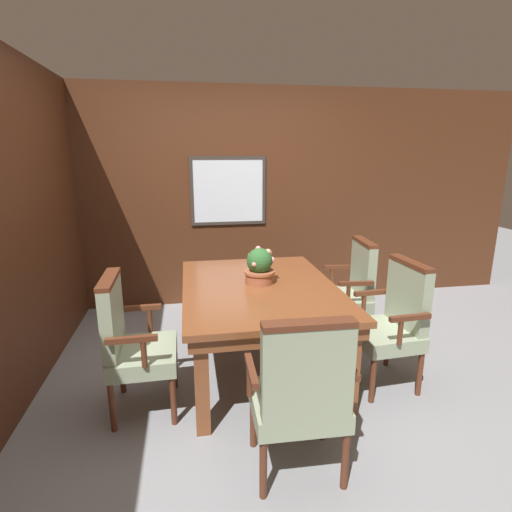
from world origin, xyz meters
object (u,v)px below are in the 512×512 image
at_px(chair_head_near, 301,392).
at_px(chair_right_near, 393,319).
at_px(dining_table, 259,296).
at_px(chair_left_near, 131,340).
at_px(potted_plant, 260,266).
at_px(chair_right_far, 351,287).

relative_size(chair_head_near, chair_right_near, 1.00).
distance_m(chair_head_near, chair_right_near, 1.23).
relative_size(dining_table, chair_left_near, 1.69).
bearing_deg(chair_left_near, chair_head_near, -129.74).
height_order(chair_head_near, chair_right_near, same).
height_order(dining_table, chair_head_near, chair_head_near).
distance_m(chair_head_near, potted_plant, 1.27).
relative_size(chair_left_near, chair_right_near, 1.00).
xyz_separation_m(chair_right_near, potted_plant, (-0.94, 0.43, 0.34)).
bearing_deg(potted_plant, chair_right_far, 19.12).
bearing_deg(potted_plant, chair_head_near, -90.07).
bearing_deg(chair_head_near, dining_table, -87.68).
relative_size(chair_left_near, chair_right_far, 1.00).
bearing_deg(dining_table, potted_plant, 76.42).
bearing_deg(chair_right_near, chair_left_near, -93.05).
xyz_separation_m(dining_table, potted_plant, (0.02, 0.06, 0.23)).
bearing_deg(chair_left_near, chair_right_near, -90.09).
height_order(dining_table, chair_right_near, chair_right_near).
distance_m(dining_table, chair_right_near, 1.03).
height_order(chair_right_far, chair_right_near, same).
bearing_deg(potted_plant, chair_left_near, -154.82).
xyz_separation_m(dining_table, chair_head_near, (0.01, -1.16, -0.11)).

